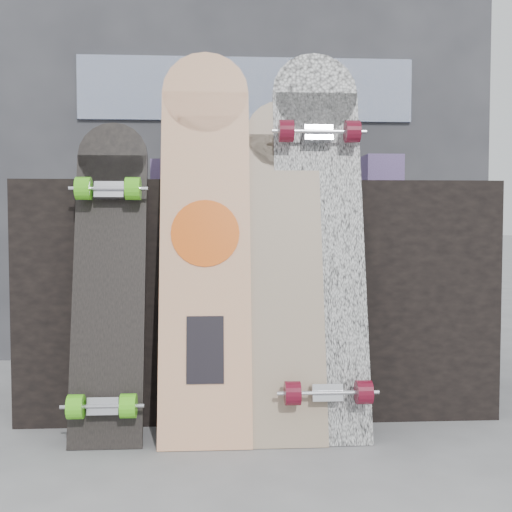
{
  "coord_description": "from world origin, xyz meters",
  "views": [
    {
      "loc": [
        -0.14,
        -1.86,
        0.66
      ],
      "look_at": [
        -0.02,
        0.2,
        0.55
      ],
      "focal_mm": 45.0,
      "sensor_mm": 36.0,
      "label": 1
    }
  ],
  "objects": [
    {
      "name": "longboard_geisha",
      "position": [
        -0.18,
        0.13,
        0.64
      ],
      "size": [
        0.28,
        0.32,
        1.22
      ],
      "rotation": [
        -0.24,
        0.0,
        0.0
      ],
      "color": "#CCB18A",
      "rests_on": "ground"
    },
    {
      "name": "vendor_table",
      "position": [
        0.0,
        0.5,
        0.4
      ],
      "size": [
        1.6,
        0.6,
        0.8
      ],
      "primitive_type": "cube",
      "color": "black",
      "rests_on": "ground"
    },
    {
      "name": "merch_box_purple",
      "position": [
        -0.3,
        0.62,
        0.85
      ],
      "size": [
        0.18,
        0.12,
        0.1
      ],
      "primitive_type": "cube",
      "color": "#543369",
      "rests_on": "vendor_table"
    },
    {
      "name": "ground",
      "position": [
        0.0,
        0.0,
        0.0
      ],
      "size": [
        60.0,
        60.0,
        0.0
      ],
      "primitive_type": "plane",
      "color": "slate",
      "rests_on": "ground"
    },
    {
      "name": "skateboard_dark",
      "position": [
        -0.47,
        0.11,
        0.51
      ],
      "size": [
        0.22,
        0.31,
        0.98
      ],
      "rotation": [
        -0.23,
        0.0,
        0.0
      ],
      "color": "black",
      "rests_on": "ground"
    },
    {
      "name": "longboard_celtic",
      "position": [
        0.07,
        0.12,
        0.56
      ],
      "size": [
        0.23,
        0.28,
        1.06
      ],
      "rotation": [
        -0.25,
        0.0,
        0.0
      ],
      "color": "beige",
      "rests_on": "ground"
    },
    {
      "name": "merch_box_flat",
      "position": [
        -0.12,
        0.52,
        0.83
      ],
      "size": [
        0.22,
        0.1,
        0.06
      ],
      "primitive_type": "cube",
      "color": "#D1B78C",
      "rests_on": "vendor_table"
    },
    {
      "name": "longboard_cascadia",
      "position": [
        0.18,
        0.13,
        0.64
      ],
      "size": [
        0.28,
        0.37,
        1.23
      ],
      "rotation": [
        -0.24,
        0.0,
        0.0
      ],
      "color": "white",
      "rests_on": "ground"
    },
    {
      "name": "merch_box_small",
      "position": [
        0.49,
        0.59,
        0.86
      ],
      "size": [
        0.14,
        0.14,
        0.12
      ],
      "primitive_type": "cube",
      "color": "#543369",
      "rests_on": "vendor_table"
    },
    {
      "name": "booth",
      "position": [
        0.0,
        1.35,
        1.1
      ],
      "size": [
        2.4,
        0.22,
        2.2
      ],
      "color": "#323237",
      "rests_on": "ground"
    }
  ]
}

